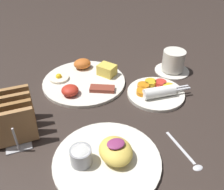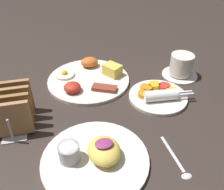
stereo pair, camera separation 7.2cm
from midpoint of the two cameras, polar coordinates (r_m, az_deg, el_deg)
The scene contains 7 objects.
ground_plane at distance 0.69m, azimuth -6.68°, elevation -5.57°, with size 3.00×3.00×0.00m, color #332823.
plate_breakfast at distance 0.83m, azimuth -8.80°, elevation 3.44°, with size 0.27×0.27×0.05m.
plate_condiments at distance 0.77m, azimuth 7.42°, elevation 0.63°, with size 0.18×0.18×0.04m.
plate_foreground at distance 0.57m, azimuth -4.93°, elevation -14.22°, with size 0.24×0.24×0.06m.
toast_rack at distance 0.67m, azimuth -24.54°, elevation -4.74°, with size 0.10×0.15×0.10m.
coffee_cup at distance 0.89m, azimuth 11.57°, elevation 7.28°, with size 0.12×0.12×0.08m.
teaspoon at distance 0.60m, azimuth 13.85°, elevation -13.61°, with size 0.02×0.13×0.01m.
Camera 1 is at (-0.14, -0.49, 0.46)m, focal length 40.00 mm.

